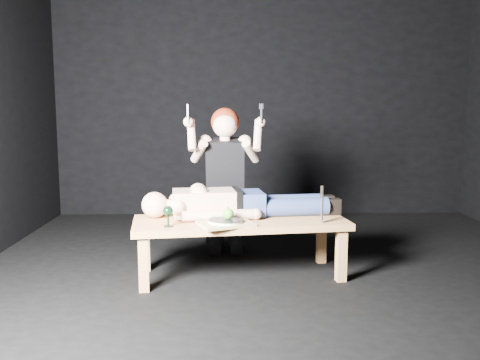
% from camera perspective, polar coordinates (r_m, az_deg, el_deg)
% --- Properties ---
extents(ground, '(5.00, 5.00, 0.00)m').
position_cam_1_polar(ground, '(4.11, 4.88, -10.61)').
color(ground, black).
rests_on(ground, ground).
extents(back_wall, '(5.00, 0.00, 5.00)m').
position_cam_1_polar(back_wall, '(6.39, 2.53, 9.61)').
color(back_wall, black).
rests_on(back_wall, ground).
extents(table, '(1.70, 0.81, 0.45)m').
position_cam_1_polar(table, '(4.08, 0.02, -7.41)').
color(table, '#B27243').
rests_on(table, ground).
extents(lying_man, '(1.65, 0.69, 0.26)m').
position_cam_1_polar(lying_man, '(4.16, 0.37, -2.14)').
color(lying_man, '#D7A68E').
rests_on(lying_man, table).
extents(kneeling_woman, '(0.73, 0.81, 1.34)m').
position_cam_1_polar(kneeling_woman, '(4.57, -1.60, -0.06)').
color(kneeling_woman, black).
rests_on(kneeling_woman, ground).
extents(serving_tray, '(0.45, 0.39, 0.02)m').
position_cam_1_polar(serving_tray, '(3.82, -1.59, -4.81)').
color(serving_tray, tan).
rests_on(serving_tray, table).
extents(plate, '(0.33, 0.33, 0.02)m').
position_cam_1_polar(plate, '(3.82, -1.59, -4.51)').
color(plate, white).
rests_on(plate, serving_tray).
extents(apple, '(0.08, 0.08, 0.08)m').
position_cam_1_polar(apple, '(3.82, -1.28, -3.73)').
color(apple, '#419C21').
rests_on(apple, plate).
extents(goblet, '(0.08, 0.08, 0.15)m').
position_cam_1_polar(goblet, '(3.80, -7.88, -3.96)').
color(goblet, black).
rests_on(goblet, table).
extents(fork_flat, '(0.08, 0.17, 0.01)m').
position_cam_1_polar(fork_flat, '(3.83, -4.62, -4.95)').
color(fork_flat, '#B2B2B7').
rests_on(fork_flat, table).
extents(knife_flat, '(0.02, 0.17, 0.01)m').
position_cam_1_polar(knife_flat, '(3.85, 1.40, -4.86)').
color(knife_flat, '#B2B2B7').
rests_on(knife_flat, table).
extents(spoon_flat, '(0.16, 0.10, 0.01)m').
position_cam_1_polar(spoon_flat, '(3.92, 1.10, -4.62)').
color(spoon_flat, '#B2B2B7').
rests_on(spoon_flat, table).
extents(carving_knife, '(0.04, 0.04, 0.28)m').
position_cam_1_polar(carving_knife, '(3.93, 8.97, -2.65)').
color(carving_knife, '#B2B2B7').
rests_on(carving_knife, table).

